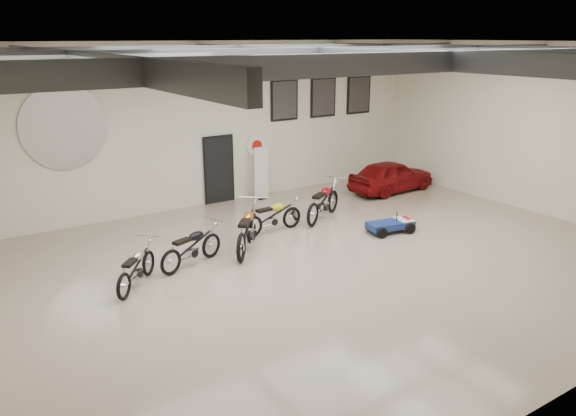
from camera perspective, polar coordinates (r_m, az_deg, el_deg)
floor at (r=13.18m, az=2.89°, el=-5.86°), size 16.00×12.00×0.01m
ceiling at (r=12.13m, az=3.26°, el=16.43°), size 16.00×12.00×0.01m
back_wall at (r=17.53m, az=-8.78°, el=8.26°), size 16.00×0.02×5.00m
right_wall at (r=18.27m, az=23.88°, el=7.36°), size 0.02×12.00×5.00m
ceiling_beams at (r=12.14m, az=3.24°, el=15.25°), size 15.80×11.80×0.32m
door at (r=17.97m, az=-7.06°, el=3.83°), size 0.92×0.08×2.10m
logo_plaque at (r=16.19m, az=-21.78°, el=7.60°), size 2.30×0.06×1.16m
poster_left at (r=18.85m, az=-0.38°, el=10.91°), size 1.05×0.08×1.35m
poster_mid at (r=19.77m, az=3.59°, el=11.17°), size 1.05×0.08×1.35m
poster_right at (r=20.76m, az=7.19°, el=11.35°), size 1.05×0.08×1.35m
oil_sign at (r=18.48m, az=-3.23°, el=6.37°), size 0.72×0.10×0.72m
banner_stand at (r=18.22m, az=-2.75°, el=3.60°), size 0.50×0.24×1.77m
motorcycle_silver at (r=12.36m, az=-15.19°, el=-5.78°), size 1.60×1.66×0.92m
motorcycle_black at (r=13.17m, az=-9.79°, el=-3.86°), size 1.93×1.18×0.96m
motorcycle_gold at (r=13.92m, az=-4.17°, el=-2.08°), size 1.96×2.13×1.15m
motorcycle_yellow at (r=15.16m, az=-1.57°, el=-0.77°), size 1.89×0.69×0.97m
motorcycle_red at (r=16.28m, az=3.59°, el=0.72°), size 2.16×1.63×1.10m
go_kart at (r=15.55m, az=10.78°, el=-1.37°), size 1.69×0.98×0.58m
vintage_car at (r=19.53m, az=10.46°, el=3.23°), size 1.48×3.29×1.10m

